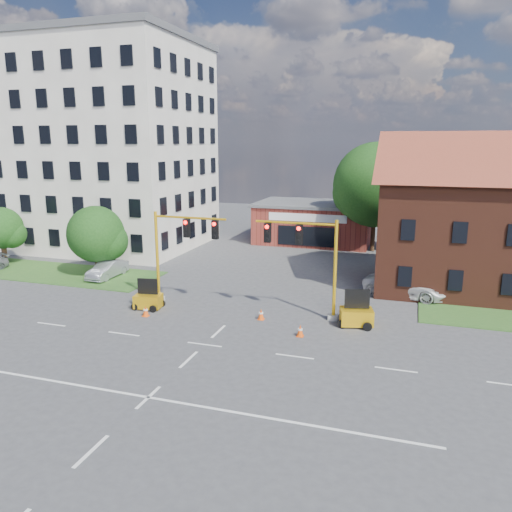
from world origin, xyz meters
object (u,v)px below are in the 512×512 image
signal_mast_west (179,247)px  signal_mast_east (308,256)px  trailer_west (148,300)px  trailer_east (356,315)px  pickup_white (406,285)px

signal_mast_west → signal_mast_east: same height
signal_mast_west → trailer_west: (-1.55, -1.62, -3.31)m
signal_mast_west → trailer_east: size_ratio=2.89×
signal_mast_east → pickup_white: size_ratio=1.06×
trailer_east → trailer_west: bearing=169.6°
signal_mast_west → trailer_west: size_ratio=3.20×
trailer_west → pickup_white: 17.89m
trailer_west → pickup_white: trailer_west is taller
signal_mast_east → trailer_west: signal_mast_east is taller
signal_mast_east → trailer_west: bearing=-171.0°
signal_mast_west → pickup_white: 16.10m
signal_mast_east → trailer_east: (3.10, -0.62, -3.25)m
trailer_east → signal_mast_east: bearing=154.0°
trailer_west → pickup_white: (16.02, 7.97, 0.21)m
trailer_west → signal_mast_east: bearing=0.0°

